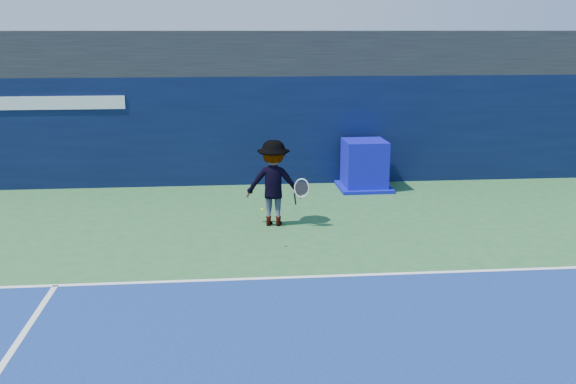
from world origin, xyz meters
name	(u,v)px	position (x,y,z in m)	size (l,w,h in m)	color
ground	(384,361)	(0.00, 0.00, 0.00)	(80.00, 80.00, 0.00)	#2D6432
baseline	(344,276)	(0.00, 3.00, 0.01)	(24.00, 0.10, 0.01)	white
stadium_band	(296,52)	(0.00, 11.50, 3.60)	(36.00, 3.00, 1.20)	#222127
back_wall_assembly	(299,128)	(0.00, 10.50, 1.50)	(36.00, 1.03, 3.00)	#091233
equipment_cart	(364,167)	(1.66, 9.29, 0.61)	(1.42, 1.42, 1.34)	#0E0CB1
tennis_player	(274,183)	(-1.03, 6.20, 0.96)	(1.43, 0.90, 1.91)	silver
tennis_ball	(262,210)	(-1.37, 4.55, 0.82)	(0.06, 0.06, 0.06)	#A9D317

